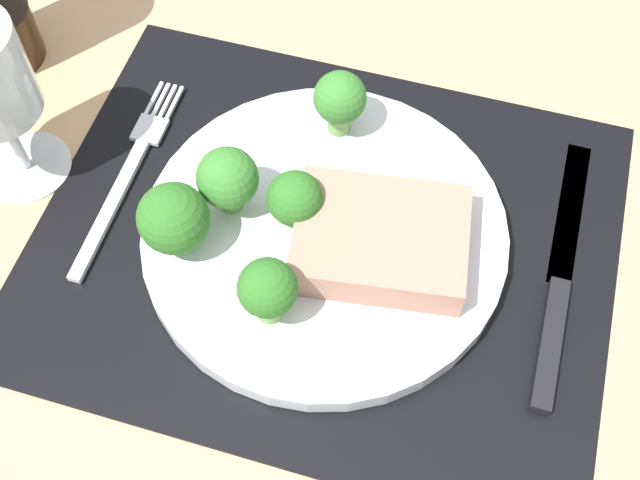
# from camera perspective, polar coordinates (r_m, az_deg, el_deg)

# --- Properties ---
(ground_plane) EXTENTS (1.40, 1.10, 0.03)m
(ground_plane) POSITION_cam_1_polar(r_m,az_deg,el_deg) (0.62, 0.32, -0.80)
(ground_plane) COLOR tan
(placemat) EXTENTS (0.42, 0.34, 0.00)m
(placemat) POSITION_cam_1_polar(r_m,az_deg,el_deg) (0.60, 0.32, -0.02)
(placemat) COLOR black
(placemat) RESTS_ON ground_plane
(plate) EXTENTS (0.27, 0.27, 0.02)m
(plate) POSITION_cam_1_polar(r_m,az_deg,el_deg) (0.59, 0.33, 0.45)
(plate) COLOR silver
(plate) RESTS_ON placemat
(steak) EXTENTS (0.13, 0.11, 0.03)m
(steak) POSITION_cam_1_polar(r_m,az_deg,el_deg) (0.57, 4.25, 0.03)
(steak) COLOR tan
(steak) RESTS_ON plate
(broccoli_near_fork) EXTENTS (0.04, 0.04, 0.06)m
(broccoli_near_fork) POSITION_cam_1_polar(r_m,az_deg,el_deg) (0.53, -3.70, -3.50)
(broccoli_near_fork) COLOR #6B994C
(broccoli_near_fork) RESTS_ON plate
(broccoli_center) EXTENTS (0.04, 0.04, 0.06)m
(broccoli_center) POSITION_cam_1_polar(r_m,az_deg,el_deg) (0.57, -6.51, 4.27)
(broccoli_center) COLOR #6B994C
(broccoli_center) RESTS_ON plate
(broccoli_near_steak) EXTENTS (0.04, 0.04, 0.05)m
(broccoli_near_steak) POSITION_cam_1_polar(r_m,az_deg,el_deg) (0.57, -1.77, 2.88)
(broccoli_near_steak) COLOR #6B994C
(broccoli_near_steak) RESTS_ON plate
(broccoli_front_edge) EXTENTS (0.05, 0.05, 0.06)m
(broccoli_front_edge) POSITION_cam_1_polar(r_m,az_deg,el_deg) (0.56, -10.25, 1.48)
(broccoli_front_edge) COLOR #6B994C
(broccoli_front_edge) RESTS_ON plate
(broccoli_back_left) EXTENTS (0.04, 0.04, 0.06)m
(broccoli_back_left) POSITION_cam_1_polar(r_m,az_deg,el_deg) (0.62, 1.41, 9.83)
(broccoli_back_left) COLOR #6B994C
(broccoli_back_left) RESTS_ON plate
(fork) EXTENTS (0.02, 0.19, 0.01)m
(fork) POSITION_cam_1_polar(r_m,az_deg,el_deg) (0.65, -13.32, 4.65)
(fork) COLOR silver
(fork) RESTS_ON placemat
(knife) EXTENTS (0.02, 0.23, 0.01)m
(knife) POSITION_cam_1_polar(r_m,az_deg,el_deg) (0.60, 16.42, -3.29)
(knife) COLOR black
(knife) RESTS_ON placemat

